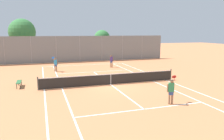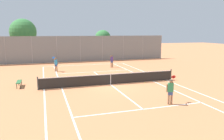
{
  "view_description": "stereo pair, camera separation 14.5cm",
  "coord_description": "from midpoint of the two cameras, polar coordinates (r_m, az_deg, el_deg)",
  "views": [
    {
      "loc": [
        -5.59,
        -17.47,
        4.5
      ],
      "look_at": [
        0.6,
        1.5,
        1.0
      ],
      "focal_mm": 35.0,
      "sensor_mm": 36.0,
      "label": 1
    },
    {
      "loc": [
        -5.45,
        -17.52,
        4.5
      ],
      "look_at": [
        0.6,
        1.5,
        1.0
      ],
      "focal_mm": 35.0,
      "sensor_mm": 36.0,
      "label": 2
    }
  ],
  "objects": [
    {
      "name": "back_fence",
      "position": [
        33.48,
        -8.15,
        5.49
      ],
      "size": [
        27.7,
        0.08,
        3.91
      ],
      "color": "gray",
      "rests_on": "ground"
    },
    {
      "name": "player_far_left",
      "position": [
        25.75,
        -14.29,
        1.66
      ],
      "size": [
        0.66,
        0.73,
        1.77
      ],
      "color": "#936B4C",
      "rests_on": "ground"
    },
    {
      "name": "loose_tennis_ball_1",
      "position": [
        23.19,
        -14.82,
        -1.5
      ],
      "size": [
        0.07,
        0.07,
        0.07
      ],
      "primitive_type": "sphere",
      "color": "#D1DB33",
      "rests_on": "ground"
    },
    {
      "name": "loose_tennis_ball_3",
      "position": [
        20.07,
        6.57,
        -2.98
      ],
      "size": [
        0.07,
        0.07,
        0.07
      ],
      "primitive_type": "sphere",
      "color": "#D1DB33",
      "rests_on": "ground"
    },
    {
      "name": "loose_tennis_ball_2",
      "position": [
        20.51,
        1.03,
        -2.64
      ],
      "size": [
        0.07,
        0.07,
        0.07
      ],
      "primitive_type": "sphere",
      "color": "#D1DB33",
      "rests_on": "ground"
    },
    {
      "name": "ground_plane",
      "position": [
        18.89,
        -0.14,
        -3.84
      ],
      "size": [
        120.0,
        120.0,
        0.0
      ],
      "primitive_type": "plane",
      "color": "#CC7A4C"
    },
    {
      "name": "courtside_bench",
      "position": [
        19.59,
        -22.93,
        -2.91
      ],
      "size": [
        0.36,
        1.5,
        0.47
      ],
      "color": "#2D6638",
      "rests_on": "ground"
    },
    {
      "name": "tree_behind_left",
      "position": [
        36.53,
        -21.95,
        9.02
      ],
      "size": [
        3.99,
        3.99,
        6.49
      ],
      "color": "brown",
      "rests_on": "ground"
    },
    {
      "name": "loose_tennis_ball_0",
      "position": [
        19.69,
        8.77,
        -3.28
      ],
      "size": [
        0.07,
        0.07,
        0.07
      ],
      "primitive_type": "sphere",
      "color": "#D1DB33",
      "rests_on": "ground"
    },
    {
      "name": "player_far_right",
      "position": [
        27.81,
        0.1,
        2.53
      ],
      "size": [
        0.54,
        0.46,
        1.6
      ],
      "color": "#936B4C",
      "rests_on": "ground"
    },
    {
      "name": "court_line_markings",
      "position": [
        18.89,
        -0.14,
        -3.83
      ],
      "size": [
        11.1,
        23.9,
        0.01
      ],
      "color": "white",
      "rests_on": "ground"
    },
    {
      "name": "tennis_net",
      "position": [
        18.77,
        -0.14,
        -2.33
      ],
      "size": [
        12.0,
        0.1,
        1.07
      ],
      "color": "#474C47",
      "rests_on": "ground"
    },
    {
      "name": "player_near_side",
      "position": [
        14.14,
        15.31,
        -5.06
      ],
      "size": [
        0.84,
        0.69,
        1.77
      ],
      "color": "#936B4C",
      "rests_on": "ground"
    },
    {
      "name": "tree_behind_right",
      "position": [
        37.1,
        -2.33,
        8.24
      ],
      "size": [
        2.66,
        2.66,
        4.81
      ],
      "color": "brown",
      "rests_on": "ground"
    }
  ]
}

